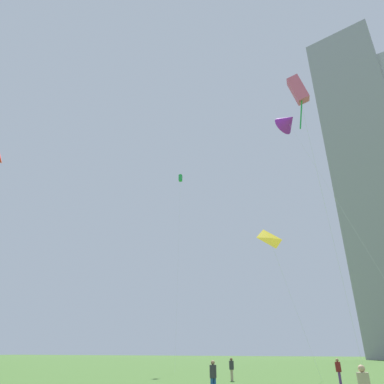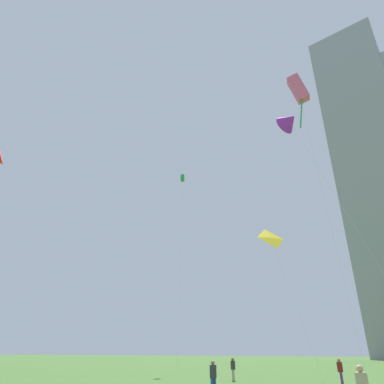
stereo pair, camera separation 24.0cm
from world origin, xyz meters
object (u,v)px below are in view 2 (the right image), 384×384
(person_standing_0, at_px, (213,375))
(kite_flying_0, at_px, (271,238))
(distant_highrise_1, at_px, (376,172))
(person_standing_1, at_px, (233,367))
(person_standing_4, at_px, (340,370))
(kite_flying_1, at_px, (298,90))
(kite_flying_2, at_px, (182,179))
(kite_flying_3, at_px, (289,121))

(person_standing_0, height_order, kite_flying_0, kite_flying_0)
(distant_highrise_1, bearing_deg, kite_flying_0, -90.25)
(person_standing_1, height_order, person_standing_4, person_standing_4)
(person_standing_4, relative_size, distant_highrise_1, 0.02)
(person_standing_1, xyz_separation_m, kite_flying_1, (8.04, -8.30, 18.58))
(person_standing_1, relative_size, kite_flying_1, 0.08)
(person_standing_1, distance_m, person_standing_4, 7.87)
(person_standing_1, distance_m, kite_flying_1, 21.88)
(kite_flying_2, bearing_deg, distant_highrise_1, 57.31)
(person_standing_1, height_order, kite_flying_0, kite_flying_0)
(kite_flying_1, xyz_separation_m, distant_highrise_1, (19.60, 84.89, 31.99))
(kite_flying_3, height_order, distant_highrise_1, distant_highrise_1)
(person_standing_0, bearing_deg, kite_flying_1, -33.84)
(person_standing_1, height_order, kite_flying_2, kite_flying_2)
(person_standing_1, bearing_deg, kite_flying_2, 178.35)
(person_standing_1, distance_m, kite_flying_0, 10.61)
(person_standing_4, bearing_deg, kite_flying_1, -167.32)
(kite_flying_0, bearing_deg, kite_flying_1, -60.40)
(kite_flying_2, height_order, distant_highrise_1, distant_highrise_1)
(person_standing_1, xyz_separation_m, kite_flying_3, (6.75, 4.33, 24.92))
(person_standing_0, xyz_separation_m, kite_flying_0, (2.80, 7.91, 9.66))
(kite_flying_1, height_order, kite_flying_3, kite_flying_3)
(kite_flying_2, bearing_deg, person_standing_0, -63.73)
(person_standing_4, bearing_deg, kite_flying_3, 23.57)
(person_standing_0, bearing_deg, kite_flying_3, 25.93)
(kite_flying_2, bearing_deg, kite_flying_0, -48.71)
(person_standing_4, relative_size, kite_flying_2, 0.06)
(person_standing_1, distance_m, distant_highrise_1, 95.85)
(kite_flying_3, bearing_deg, person_standing_4, -77.65)
(kite_flying_1, distance_m, kite_flying_3, 14.19)
(person_standing_4, height_order, kite_flying_1, kite_flying_1)
(person_standing_4, relative_size, kite_flying_3, 0.06)
(person_standing_4, bearing_deg, person_standing_0, 154.15)
(person_standing_0, bearing_deg, distant_highrise_1, 30.65)
(kite_flying_0, bearing_deg, kite_flying_3, 65.23)
(person_standing_0, distance_m, kite_flying_2, 38.64)
(kite_flying_0, xyz_separation_m, kite_flying_3, (2.64, 5.72, 15.24))
(kite_flying_1, bearing_deg, kite_flying_0, 119.60)
(person_standing_0, relative_size, kite_flying_1, 0.08)
(person_standing_1, bearing_deg, distant_highrise_1, 123.60)
(kite_flying_1, xyz_separation_m, kite_flying_2, (-19.25, 24.36, 7.77))
(person_standing_1, relative_size, kite_flying_3, 0.06)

